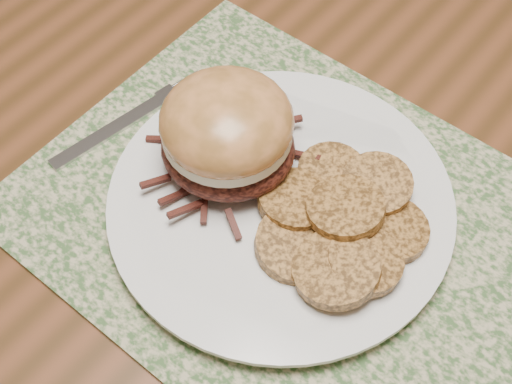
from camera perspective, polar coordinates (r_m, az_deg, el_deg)
dining_table at (r=0.68m, az=11.77°, el=-3.15°), size 1.50×0.90×0.75m
placemat at (r=0.57m, az=4.09°, el=-2.94°), size 0.45×0.33×0.00m
dinner_plate at (r=0.57m, az=1.97°, el=-0.93°), size 0.26×0.26×0.02m
pork_sandwich at (r=0.55m, az=-2.32°, el=4.78°), size 0.14×0.13×0.08m
roasted_potatoes at (r=0.55m, az=6.73°, el=-2.20°), size 0.15×0.17×0.03m
fork at (r=0.64m, az=-9.93°, el=5.85°), size 0.04×0.16×0.00m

